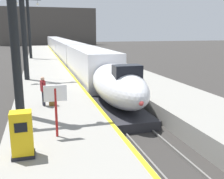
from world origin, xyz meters
name	(u,v)px	position (x,y,z in m)	size (l,w,h in m)	color
platform_left	(48,79)	(-4.05, 24.75, 0.53)	(4.80, 110.00, 1.05)	gray
platform_right	(124,75)	(4.05, 24.75, 0.53)	(4.80, 110.00, 1.05)	gray
platform_left_safety_stripe	(70,73)	(-1.77, 24.75, 1.05)	(0.20, 107.80, 0.01)	yellow
rail_main_left	(77,78)	(-0.75, 27.50, 0.06)	(0.08, 110.00, 0.12)	slate
rail_main_right	(89,77)	(0.75, 27.50, 0.06)	(0.08, 110.00, 0.12)	slate
highspeed_train_main	(65,49)	(0.00, 47.36, 1.97)	(2.92, 76.46, 3.60)	silver
station_column_mid	(12,7)	(-5.90, 11.68, 6.32)	(4.00, 0.68, 8.71)	black
station_column_far	(23,16)	(-5.90, 22.12, 6.48)	(4.00, 0.68, 9.00)	black
station_column_distant	(29,22)	(-5.90, 41.40, 6.58)	(4.00, 0.68, 9.20)	black
passenger_near_edge	(43,89)	(-4.70, 13.12, 2.04)	(0.31, 0.55, 1.69)	#23232D
rolling_suitcase	(52,100)	(-4.22, 13.03, 1.35)	(0.40, 0.22, 0.98)	brown
ticket_machine_yellow	(22,136)	(-5.55, 6.94, 1.79)	(0.76, 0.62, 1.60)	yellow
departure_info_board	(56,101)	(-4.31, 8.41, 2.56)	(0.90, 0.10, 2.12)	maroon
terminus_back_wall	(49,27)	(0.00, 102.00, 7.00)	(36.00, 2.00, 14.00)	#4C4742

